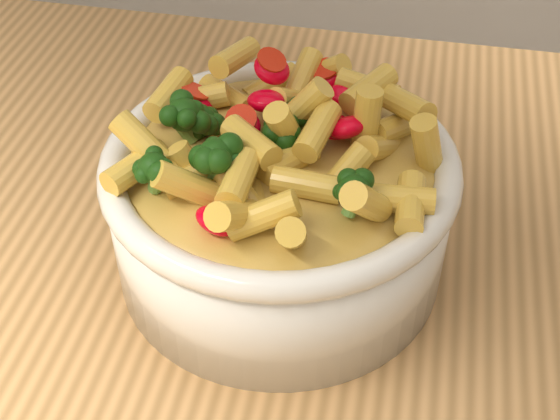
# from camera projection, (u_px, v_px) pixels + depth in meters

# --- Properties ---
(serving_bowl) EXTENTS (0.22, 0.22, 0.10)m
(serving_bowl) POSITION_uv_depth(u_px,v_px,m) (280.00, 209.00, 0.51)
(serving_bowl) COLOR silver
(serving_bowl) RESTS_ON table
(pasta_salad) EXTENTS (0.18, 0.18, 0.04)m
(pasta_salad) POSITION_uv_depth(u_px,v_px,m) (280.00, 135.00, 0.47)
(pasta_salad) COLOR gold
(pasta_salad) RESTS_ON serving_bowl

